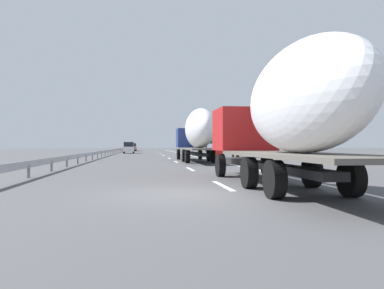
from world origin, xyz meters
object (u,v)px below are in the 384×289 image
at_px(car_silver_hatch, 133,147).
at_px(road_sign, 198,139).
at_px(truck_lead, 197,132).
at_px(car_white_van, 129,148).
at_px(truck_trailing, 285,112).
at_px(car_red_compact, 131,147).

height_order(car_silver_hatch, road_sign, road_sign).
bearing_deg(truck_lead, road_sign, -8.45).
xyz_separation_m(truck_lead, car_white_van, (34.18, 7.13, -1.55)).
bearing_deg(road_sign, truck_lead, 171.55).
distance_m(truck_trailing, car_white_van, 54.48).
bearing_deg(car_white_van, road_sign, -142.44).
bearing_deg(car_silver_hatch, car_red_compact, 178.97).
xyz_separation_m(car_silver_hatch, road_sign, (-45.39, -10.34, 1.41)).
relative_size(truck_lead, truck_trailing, 1.10).
xyz_separation_m(truck_lead, car_silver_hatch, (66.26, 7.24, -1.59)).
height_order(car_white_van, road_sign, road_sign).
distance_m(car_silver_hatch, car_white_van, 32.08).
relative_size(truck_trailing, car_white_van, 2.81).
relative_size(truck_lead, car_white_van, 3.11).
bearing_deg(truck_trailing, truck_lead, 0.00).
height_order(truck_lead, car_white_van, truck_lead).
height_order(car_silver_hatch, car_white_van, car_white_van).
relative_size(car_white_van, car_red_compact, 0.98).
distance_m(truck_lead, car_white_van, 34.95).
relative_size(car_silver_hatch, car_white_van, 0.97).
relative_size(truck_trailing, car_silver_hatch, 2.91).
relative_size(truck_trailing, car_red_compact, 2.75).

